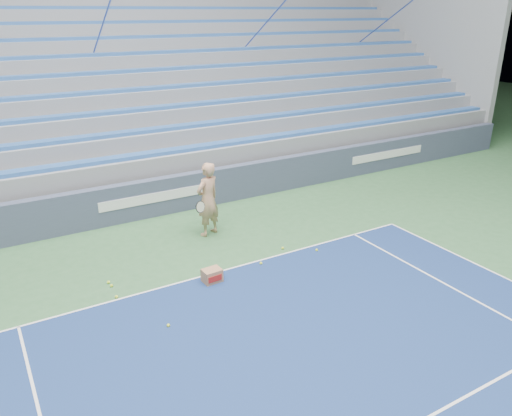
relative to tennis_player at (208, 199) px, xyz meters
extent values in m
cube|color=white|center=(-0.80, -2.00, -0.98)|extent=(10.97, 0.05, 0.00)
cube|color=#3C445C|center=(-0.80, 2.00, -0.44)|extent=(30.00, 0.30, 1.10)
cube|color=white|center=(-0.80, 1.84, -0.39)|extent=(3.20, 0.02, 0.28)
cube|color=white|center=(8.20, 1.84, -0.39)|extent=(3.40, 0.02, 0.28)
cube|color=gray|center=(-0.80, 6.55, -0.44)|extent=(30.00, 8.50, 1.10)
cube|color=gray|center=(-0.80, 6.55, 0.36)|extent=(30.00, 8.50, 0.50)
cube|color=#2E5DA9|center=(-0.80, 2.67, 0.66)|extent=(29.60, 0.42, 0.11)
cube|color=gray|center=(-0.80, 6.97, 0.86)|extent=(30.00, 7.65, 0.50)
cube|color=#2E5DA9|center=(-0.80, 3.52, 1.16)|extent=(29.60, 0.42, 0.11)
cube|color=gray|center=(-0.80, 7.40, 1.36)|extent=(30.00, 6.80, 0.50)
cube|color=#2E5DA9|center=(-0.80, 4.37, 1.66)|extent=(29.60, 0.42, 0.11)
cube|color=gray|center=(-0.80, 7.82, 1.86)|extent=(30.00, 5.95, 0.50)
cube|color=#2E5DA9|center=(-0.80, 5.22, 2.16)|extent=(29.60, 0.42, 0.11)
cube|color=gray|center=(-0.80, 8.25, 2.36)|extent=(30.00, 5.10, 0.50)
cube|color=#2E5DA9|center=(-0.80, 6.07, 2.66)|extent=(29.60, 0.42, 0.11)
cube|color=gray|center=(-0.80, 8.67, 2.86)|extent=(30.00, 4.25, 0.50)
cube|color=#2E5DA9|center=(-0.80, 6.92, 3.16)|extent=(29.60, 0.42, 0.11)
cube|color=gray|center=(-0.80, 9.10, 3.36)|extent=(30.00, 3.40, 0.50)
cube|color=#2E5DA9|center=(-0.80, 7.77, 3.66)|extent=(29.60, 0.42, 0.11)
cube|color=gray|center=(-0.80, 9.52, 3.86)|extent=(30.00, 2.55, 0.50)
cube|color=#2E5DA9|center=(-0.80, 8.62, 4.16)|extent=(29.60, 0.42, 0.11)
cube|color=gray|center=(-0.80, 9.95, 4.36)|extent=(30.00, 1.70, 0.50)
cube|color=#2E5DA9|center=(-0.80, 9.47, 4.66)|extent=(29.60, 0.42, 0.11)
cube|color=gray|center=(-0.80, 10.37, 4.86)|extent=(30.00, 0.85, 0.50)
cube|color=gray|center=(14.35, 6.55, 2.06)|extent=(0.30, 8.80, 6.10)
cube|color=gray|center=(-0.80, 11.10, 2.66)|extent=(31.00, 0.40, 7.30)
cylinder|color=#2E48A3|center=(-0.80, 6.55, 3.61)|extent=(0.05, 8.53, 5.04)
cylinder|color=#2E48A3|center=(5.20, 6.55, 3.61)|extent=(0.05, 8.53, 5.04)
cylinder|color=#2E48A3|center=(11.20, 6.55, 3.61)|extent=(0.05, 8.53, 5.04)
imported|color=tan|center=(0.00, 0.00, 0.00)|extent=(0.84, 0.70, 1.98)
cylinder|color=black|center=(-0.35, -0.25, -0.04)|extent=(0.12, 0.27, 0.08)
cylinder|color=beige|center=(-0.45, -0.53, 0.06)|extent=(0.29, 0.16, 0.28)
torus|color=black|center=(-0.45, -0.53, 0.06)|extent=(0.31, 0.18, 0.30)
cube|color=#A2724E|center=(-1.02, -2.31, -0.84)|extent=(0.42, 0.33, 0.30)
cube|color=#B21E19|center=(-1.02, -2.47, -0.84)|extent=(0.33, 0.03, 0.14)
sphere|color=#DFF131|center=(1.20, -1.76, -0.96)|extent=(0.07, 0.07, 0.07)
sphere|color=#DFF131|center=(-3.01, -1.24, -0.96)|extent=(0.07, 0.07, 0.07)
sphere|color=#DFF131|center=(-3.03, -1.92, -0.96)|extent=(0.07, 0.07, 0.07)
sphere|color=#DFF131|center=(0.32, -2.17, -0.96)|extent=(0.07, 0.07, 0.07)
sphere|color=#DFF131|center=(-2.99, -1.41, -0.96)|extent=(0.07, 0.07, 0.07)
sphere|color=#DFF131|center=(1.87, -2.28, -0.96)|extent=(0.07, 0.07, 0.07)
sphere|color=#DFF131|center=(-2.47, -3.42, -0.96)|extent=(0.07, 0.07, 0.07)
camera|label=1|loc=(-5.05, -11.08, 4.57)|focal=35.00mm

